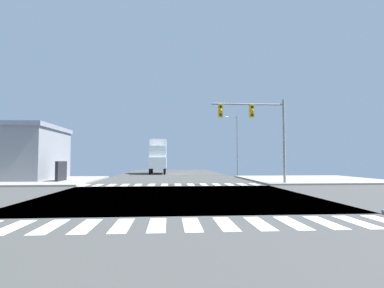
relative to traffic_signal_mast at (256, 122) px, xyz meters
The scene contains 8 objects.
ground 10.56m from the traffic_signal_mast, 132.64° to the right, with size 90.00×90.00×0.05m.
sidewalk_corner_ne 9.68m from the traffic_signal_mast, 37.53° to the left, with size 12.00×12.00×0.14m.
sidewalk_corner_nw 20.57m from the traffic_signal_mast, 165.17° to the left, with size 12.00×12.00×0.14m.
crosswalk_near 16.37m from the traffic_signal_mast, 114.91° to the right, with size 13.50×2.00×0.01m.
crosswalk_far 8.20m from the traffic_signal_mast, behind, with size 13.50×2.00×0.01m.
traffic_signal_mast is the anchor object (origin of this frame).
street_lamp 14.53m from the traffic_signal_mast, 84.08° to the left, with size 1.78×0.32×7.46m.
box_truck_queued_1 22.13m from the traffic_signal_mast, 112.25° to the left, with size 2.40×7.20×4.85m.
Camera 1 is at (-0.41, -16.24, 1.86)m, focal length 28.55 mm.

